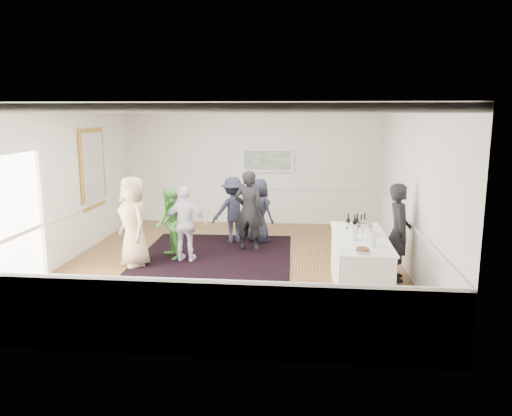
# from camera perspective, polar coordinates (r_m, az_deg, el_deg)

# --- Properties ---
(floor) EXTENTS (8.00, 8.00, 0.00)m
(floor) POSITION_cam_1_polar(r_m,az_deg,el_deg) (10.36, -2.68, -6.42)
(floor) COLOR olive
(floor) RESTS_ON ground
(ceiling) EXTENTS (7.00, 8.00, 0.02)m
(ceiling) POSITION_cam_1_polar(r_m,az_deg,el_deg) (9.89, -2.85, 11.57)
(ceiling) COLOR white
(ceiling) RESTS_ON wall_back
(wall_left) EXTENTS (0.02, 8.00, 3.20)m
(wall_left) POSITION_cam_1_polar(r_m,az_deg,el_deg) (11.07, -20.99, 2.49)
(wall_left) COLOR white
(wall_left) RESTS_ON floor
(wall_right) EXTENTS (0.02, 8.00, 3.20)m
(wall_right) POSITION_cam_1_polar(r_m,az_deg,el_deg) (10.09, 17.31, 1.96)
(wall_right) COLOR white
(wall_right) RESTS_ON floor
(wall_back) EXTENTS (7.00, 0.02, 3.20)m
(wall_back) POSITION_cam_1_polar(r_m,az_deg,el_deg) (13.94, -0.30, 4.79)
(wall_back) COLOR white
(wall_back) RESTS_ON floor
(wall_front) EXTENTS (7.00, 0.02, 3.20)m
(wall_front) POSITION_cam_1_polar(r_m,az_deg,el_deg) (6.15, -8.35, -3.15)
(wall_front) COLOR white
(wall_front) RESTS_ON floor
(wainscoting) EXTENTS (7.00, 8.00, 1.00)m
(wainscoting) POSITION_cam_1_polar(r_m,az_deg,el_deg) (10.22, -2.71, -3.74)
(wainscoting) COLOR white
(wainscoting) RESTS_ON floor
(mirror) EXTENTS (0.05, 1.25, 1.85)m
(mirror) POSITION_cam_1_polar(r_m,az_deg,el_deg) (12.20, -18.12, 4.33)
(mirror) COLOR gold
(mirror) RESTS_ON wall_left
(doorway) EXTENTS (0.10, 1.78, 2.56)m
(doorway) POSITION_cam_1_polar(r_m,az_deg,el_deg) (9.44, -25.76, -0.34)
(doorway) COLOR white
(doorway) RESTS_ON wall_left
(landscape_painting) EXTENTS (1.44, 0.06, 0.66)m
(landscape_painting) POSITION_cam_1_polar(r_m,az_deg,el_deg) (13.83, 1.33, 5.49)
(landscape_painting) COLOR white
(landscape_painting) RESTS_ON wall_back
(area_rug) EXTENTS (3.37, 4.36, 0.02)m
(area_rug) POSITION_cam_1_polar(r_m,az_deg,el_deg) (10.67, -4.90, -5.88)
(area_rug) COLOR black
(area_rug) RESTS_ON floor
(serving_table) EXTENTS (0.91, 2.40, 0.97)m
(serving_table) POSITION_cam_1_polar(r_m,az_deg,el_deg) (8.88, 11.72, -6.29)
(serving_table) COLOR white
(serving_table) RESTS_ON floor
(bartender) EXTENTS (0.48, 0.69, 1.81)m
(bartender) POSITION_cam_1_polar(r_m,az_deg,el_deg) (9.59, 16.00, -2.65)
(bartender) COLOR black
(bartender) RESTS_ON floor
(guest_tan) EXTENTS (1.03, 1.06, 1.83)m
(guest_tan) POSITION_cam_1_polar(r_m,az_deg,el_deg) (10.33, -13.82, -1.51)
(guest_tan) COLOR tan
(guest_tan) RESTS_ON floor
(guest_green) EXTENTS (0.87, 0.92, 1.51)m
(guest_green) POSITION_cam_1_polar(r_m,az_deg,el_deg) (10.70, -9.76, -1.82)
(guest_green) COLOR #56C14D
(guest_green) RESTS_ON floor
(guest_lilac) EXTENTS (0.96, 0.45, 1.59)m
(guest_lilac) POSITION_cam_1_polar(r_m,az_deg,el_deg) (10.47, -8.01, -1.82)
(guest_lilac) COLOR silver
(guest_lilac) RESTS_ON floor
(guest_dark_a) EXTENTS (1.17, 1.00, 1.57)m
(guest_dark_a) POSITION_cam_1_polar(r_m,az_deg,el_deg) (11.90, -2.64, -0.23)
(guest_dark_a) COLOR #212437
(guest_dark_a) RESTS_ON floor
(guest_dark_b) EXTENTS (0.73, 0.53, 1.83)m
(guest_dark_b) POSITION_cam_1_polar(r_m,az_deg,el_deg) (11.15, -0.81, -0.31)
(guest_dark_b) COLOR black
(guest_dark_b) RESTS_ON floor
(guest_navy) EXTENTS (0.89, 0.84, 1.53)m
(guest_navy) POSITION_cam_1_polar(r_m,az_deg,el_deg) (11.91, 0.34, -0.31)
(guest_navy) COLOR #212437
(guest_navy) RESTS_ON floor
(wine_bottles) EXTENTS (0.37, 0.26, 0.31)m
(wine_bottles) POSITION_cam_1_polar(r_m,az_deg,el_deg) (9.24, 11.48, -1.52)
(wine_bottles) COLOR black
(wine_bottles) RESTS_ON serving_table
(juice_pitchers) EXTENTS (0.41, 0.62, 0.24)m
(juice_pitchers) POSITION_cam_1_polar(r_m,az_deg,el_deg) (8.42, 11.93, -2.98)
(juice_pitchers) COLOR #61A139
(juice_pitchers) RESTS_ON serving_table
(ice_bucket) EXTENTS (0.26, 0.26, 0.25)m
(ice_bucket) POSITION_cam_1_polar(r_m,az_deg,el_deg) (8.94, 12.38, -2.23)
(ice_bucket) COLOR silver
(ice_bucket) RESTS_ON serving_table
(nut_bowl) EXTENTS (0.24, 0.24, 0.07)m
(nut_bowl) POSITION_cam_1_polar(r_m,az_deg,el_deg) (7.79, 12.07, -4.75)
(nut_bowl) COLOR white
(nut_bowl) RESTS_ON serving_table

